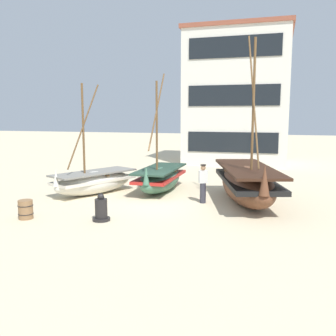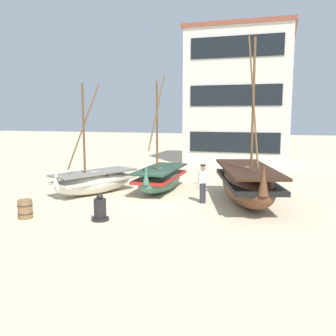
# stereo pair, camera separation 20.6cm
# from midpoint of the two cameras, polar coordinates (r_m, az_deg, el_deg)

# --- Properties ---
(ground_plane) EXTENTS (120.00, 120.00, 0.00)m
(ground_plane) POSITION_cam_midpoint_polar(r_m,az_deg,el_deg) (16.09, -0.70, -5.43)
(ground_plane) COLOR beige
(fishing_boat_near_left) EXTENTS (3.17, 4.49, 5.22)m
(fishing_boat_near_left) POSITION_cam_midpoint_polar(r_m,az_deg,el_deg) (18.22, -10.97, -2.02)
(fishing_boat_near_left) COLOR silver
(fishing_boat_near_left) RESTS_ON ground
(fishing_boat_centre_large) EXTENTS (3.59, 6.28, 7.09)m
(fishing_boat_centre_large) POSITION_cam_midpoint_polar(r_m,az_deg,el_deg) (16.31, 12.43, -2.32)
(fishing_boat_centre_large) COLOR brown
(fishing_boat_centre_large) RESTS_ON ground
(fishing_boat_far_right) EXTENTS (1.71, 4.58, 5.83)m
(fishing_boat_far_right) POSITION_cam_midpoint_polar(r_m,az_deg,el_deg) (18.48, -0.82, -1.58)
(fishing_boat_far_right) COLOR #427056
(fishing_boat_far_right) RESTS_ON ground
(fisherman_by_hull) EXTENTS (0.42, 0.36, 1.68)m
(fisherman_by_hull) POSITION_cam_midpoint_polar(r_m,az_deg,el_deg) (16.02, 5.75, -2.47)
(fisherman_by_hull) COLOR #33333D
(fisherman_by_hull) RESTS_ON ground
(capstan_winch) EXTENTS (0.64, 0.64, 1.00)m
(capstan_winch) POSITION_cam_midpoint_polar(r_m,az_deg,el_deg) (13.63, -9.99, -6.33)
(capstan_winch) COLOR black
(capstan_winch) RESTS_ON ground
(wooden_barrel) EXTENTS (0.56, 0.56, 0.70)m
(wooden_barrel) POSITION_cam_midpoint_polar(r_m,az_deg,el_deg) (14.63, -20.77, -5.93)
(wooden_barrel) COLOR olive
(wooden_barrel) RESTS_ON ground
(harbor_building_main) EXTENTS (7.98, 6.16, 10.29)m
(harbor_building_main) POSITION_cam_midpoint_polar(r_m,az_deg,el_deg) (30.01, 11.20, 10.64)
(harbor_building_main) COLOR silver
(harbor_building_main) RESTS_ON ground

